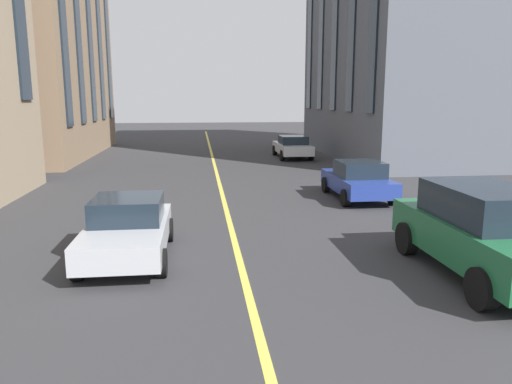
% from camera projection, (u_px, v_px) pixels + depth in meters
% --- Properties ---
extents(lane_centre_line, '(80.00, 0.16, 0.01)m').
position_uv_depth(lane_centre_line, '(229.00, 219.00, 14.84)').
color(lane_centre_line, '#D8C64C').
rests_on(lane_centre_line, ground_plane).
extents(car_white_parked_b, '(4.40, 1.95, 1.37)m').
position_uv_depth(car_white_parked_b, '(292.00, 146.00, 29.88)').
color(car_white_parked_b, silver).
rests_on(car_white_parked_b, ground_plane).
extents(car_silver_mid, '(3.90, 1.89, 1.40)m').
position_uv_depth(car_silver_mid, '(128.00, 228.00, 11.10)').
color(car_silver_mid, '#B7BABF').
rests_on(car_silver_mid, ground_plane).
extents(car_green_oncoming, '(4.70, 2.14, 1.88)m').
position_uv_depth(car_green_oncoming, '(484.00, 230.00, 9.92)').
color(car_green_oncoming, '#1E6038').
rests_on(car_green_oncoming, ground_plane).
extents(car_blue_parked_a, '(3.90, 1.89, 1.40)m').
position_uv_depth(car_blue_parked_a, '(358.00, 180.00, 17.70)').
color(car_blue_parked_a, navy).
rests_on(car_blue_parked_a, ground_plane).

